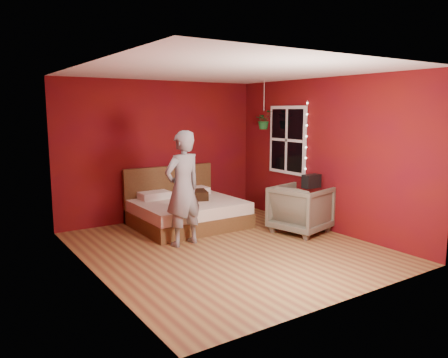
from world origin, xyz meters
TOP-DOWN VIEW (x-y plane):
  - floor at (0.00, 0.00)m, footprint 4.50×4.50m
  - room_walls at (0.00, 0.00)m, footprint 4.04×4.54m
  - window at (1.97, 0.90)m, footprint 0.05×0.97m
  - fairy_lights at (1.94, 0.37)m, footprint 0.04×0.04m
  - bed at (0.12, 1.51)m, footprint 1.83×1.55m
  - person at (-0.48, 0.50)m, footprint 0.71×0.53m
  - armchair at (1.52, 0.02)m, footprint 1.06×1.04m
  - handbag at (1.51, -0.21)m, footprint 0.31×0.16m
  - throw_pillow at (0.28, 1.50)m, footprint 0.58×0.58m
  - hanging_plant at (1.69, 1.27)m, footprint 0.35×0.32m

SIDE VIEW (x-z plane):
  - floor at x=0.00m, z-range 0.00..0.00m
  - bed at x=0.12m, z-range -0.24..0.76m
  - armchair at x=1.52m, z-range 0.00..0.80m
  - throw_pillow at x=0.28m, z-range 0.46..0.62m
  - person at x=-0.48m, z-range 0.00..1.76m
  - handbag at x=1.51m, z-range 0.80..1.02m
  - fairy_lights at x=1.94m, z-range 0.77..2.22m
  - window at x=1.97m, z-range 0.87..2.14m
  - room_walls at x=0.00m, z-range 0.37..2.99m
  - hanging_plant at x=1.69m, z-range 1.42..2.33m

